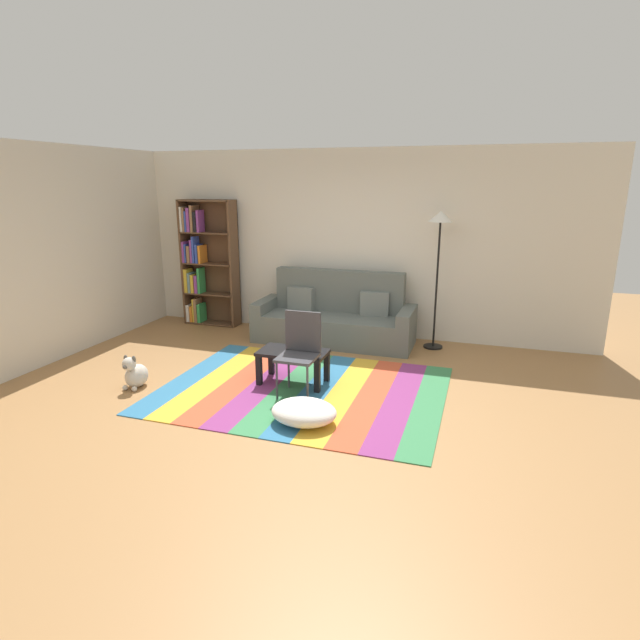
% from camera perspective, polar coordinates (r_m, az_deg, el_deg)
% --- Properties ---
extents(ground_plane, '(14.00, 14.00, 0.00)m').
position_cam_1_polar(ground_plane, '(5.58, -2.48, -8.45)').
color(ground_plane, '#9E7042').
extents(back_wall, '(6.80, 0.10, 2.70)m').
position_cam_1_polar(back_wall, '(7.60, 4.21, 8.45)').
color(back_wall, silver).
rests_on(back_wall, ground_plane).
extents(left_wall, '(0.10, 5.50, 2.70)m').
position_cam_1_polar(left_wall, '(7.65, -25.24, 7.10)').
color(left_wall, beige).
rests_on(left_wall, ground_plane).
extents(rug, '(3.07, 2.37, 0.01)m').
position_cam_1_polar(rug, '(5.73, -1.92, -7.73)').
color(rug, teal).
rests_on(rug, ground_plane).
extents(couch, '(2.26, 0.80, 1.00)m').
position_cam_1_polar(couch, '(7.34, 1.67, 0.18)').
color(couch, '#59605B').
rests_on(couch, ground_plane).
extents(bookshelf, '(0.90, 0.28, 1.97)m').
position_cam_1_polar(bookshelf, '(8.36, -12.87, 6.26)').
color(bookshelf, brown).
rests_on(bookshelf, ground_plane).
extents(coffee_table, '(0.77, 0.43, 0.38)m').
position_cam_1_polar(coffee_table, '(5.80, -3.02, -4.16)').
color(coffee_table, black).
rests_on(coffee_table, rug).
extents(pouf, '(0.63, 0.52, 0.22)m').
position_cam_1_polar(pouf, '(4.94, -1.80, -10.21)').
color(pouf, white).
rests_on(pouf, rug).
extents(dog, '(0.22, 0.35, 0.40)m').
position_cam_1_polar(dog, '(6.10, -19.92, -5.66)').
color(dog, beige).
rests_on(dog, ground_plane).
extents(standing_lamp, '(0.32, 0.32, 1.87)m').
position_cam_1_polar(standing_lamp, '(7.00, 13.20, 9.24)').
color(standing_lamp, black).
rests_on(standing_lamp, ground_plane).
extents(tv_remote, '(0.08, 0.16, 0.02)m').
position_cam_1_polar(tv_remote, '(5.81, -2.62, -3.25)').
color(tv_remote, black).
rests_on(tv_remote, coffee_table).
extents(folding_chair, '(0.40, 0.40, 0.90)m').
position_cam_1_polar(folding_chair, '(5.47, -2.22, -2.97)').
color(folding_chair, '#38383D').
rests_on(folding_chair, ground_plane).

